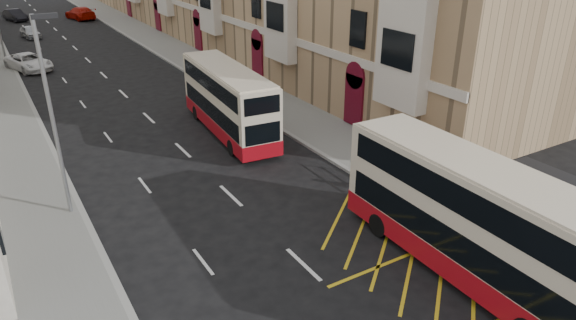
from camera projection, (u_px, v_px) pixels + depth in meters
pavement_right at (214, 72)px, 42.24m from camera, size 4.00×120.00×0.15m
pavement_left at (5, 102)px, 34.93m from camera, size 3.00×120.00×0.15m
kerb_right at (191, 75)px, 41.30m from camera, size 0.25×120.00×0.15m
kerb_left at (29, 99)px, 35.64m from camera, size 0.25×120.00×0.15m
road_markings at (77, 50)px, 50.18m from camera, size 10.00×110.00×0.01m
bus_shelter at (573, 204)px, 17.88m from camera, size 1.65×4.25×2.70m
guard_railing at (403, 183)px, 22.21m from camera, size 0.06×6.56×1.01m
street_lamp_near at (52, 108)px, 19.57m from camera, size 0.93×0.18×8.00m
double_decker_front at (472, 220)px, 16.96m from camera, size 2.61×10.45×4.15m
double_decker_rear at (228, 101)px, 29.06m from camera, size 3.03×9.88×3.88m
pedestrian_mid at (464, 173)px, 22.68m from camera, size 1.05×0.98×1.72m
pedestrian_far at (413, 174)px, 22.62m from camera, size 1.09×0.72×1.72m
white_van at (29, 62)px, 42.73m from camera, size 3.77×5.46×1.39m
car_silver at (30, 32)px, 55.36m from camera, size 2.00×3.93×1.28m
car_dark at (15, 15)px, 65.26m from camera, size 2.77×4.68×1.46m
car_red at (80, 13)px, 66.35m from camera, size 3.42×5.89×1.61m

